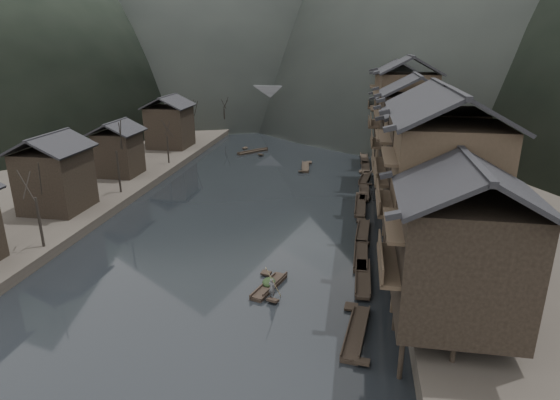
# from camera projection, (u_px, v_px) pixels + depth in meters

# --- Properties ---
(water) EXTENTS (300.00, 300.00, 0.00)m
(water) POSITION_uv_depth(u_px,v_px,m) (214.00, 274.00, 38.78)
(water) COLOR black
(water) RESTS_ON ground
(right_bank) EXTENTS (40.00, 200.00, 1.80)m
(right_bank) POSITION_uv_depth(u_px,v_px,m) (516.00, 163.00, 70.42)
(right_bank) COLOR #2D2823
(right_bank) RESTS_ON ground
(left_bank) EXTENTS (40.00, 200.00, 1.20)m
(left_bank) POSITION_uv_depth(u_px,v_px,m) (88.00, 148.00, 81.33)
(left_bank) COLOR #2D2823
(left_bank) RESTS_ON ground
(stilt_houses) EXTENTS (9.00, 67.60, 16.81)m
(stilt_houses) POSITION_uv_depth(u_px,v_px,m) (414.00, 129.00, 51.32)
(stilt_houses) COLOR black
(stilt_houses) RESTS_ON ground
(left_houses) EXTENTS (8.10, 53.20, 8.73)m
(left_houses) POSITION_uv_depth(u_px,v_px,m) (103.00, 147.00, 58.89)
(left_houses) COLOR black
(left_houses) RESTS_ON left_bank
(bare_trees) EXTENTS (3.64, 73.70, 7.28)m
(bare_trees) POSITION_uv_depth(u_px,v_px,m) (127.00, 144.00, 58.01)
(bare_trees) COLOR black
(bare_trees) RESTS_ON left_bank
(moored_sampans) EXTENTS (2.80, 56.31, 0.47)m
(moored_sampans) POSITION_uv_depth(u_px,v_px,m) (363.00, 206.00, 54.21)
(moored_sampans) COLOR black
(moored_sampans) RESTS_ON water
(midriver_boats) EXTENTS (17.03, 26.01, 0.45)m
(midriver_boats) POSITION_uv_depth(u_px,v_px,m) (296.00, 152.00, 80.01)
(midriver_boats) COLOR black
(midriver_boats) RESTS_ON water
(stone_bridge) EXTENTS (40.00, 6.00, 9.00)m
(stone_bridge) POSITION_uv_depth(u_px,v_px,m) (308.00, 103.00, 104.32)
(stone_bridge) COLOR #4C4C4F
(stone_bridge) RESTS_ON ground
(hero_sampan) EXTENTS (2.28, 4.86, 0.43)m
(hero_sampan) POSITION_uv_depth(u_px,v_px,m) (269.00, 286.00, 36.52)
(hero_sampan) COLOR black
(hero_sampan) RESTS_ON water
(cargo_heap) EXTENTS (1.07, 1.40, 0.64)m
(cargo_heap) POSITION_uv_depth(u_px,v_px,m) (269.00, 278.00, 36.55)
(cargo_heap) COLOR black
(cargo_heap) RESTS_ON hero_sampan
(boatman) EXTENTS (0.68, 0.57, 1.57)m
(boatman) POSITION_uv_depth(u_px,v_px,m) (272.00, 285.00, 34.61)
(boatman) COLOR #4D4E4F
(boatman) RESTS_ON hero_sampan
(bamboo_pole) EXTENTS (1.09, 1.54, 3.41)m
(bamboo_pole) POSITION_uv_depth(u_px,v_px,m) (274.00, 255.00, 33.77)
(bamboo_pole) COLOR #8C7A51
(bamboo_pole) RESTS_ON boatman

